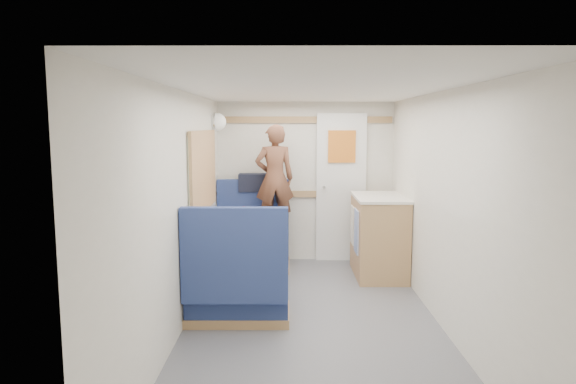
{
  "coord_description": "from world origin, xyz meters",
  "views": [
    {
      "loc": [
        -0.2,
        -4.18,
        1.71
      ],
      "look_at": [
        -0.21,
        0.9,
        1.05
      ],
      "focal_mm": 32.0,
      "sensor_mm": 36.0,
      "label": 1
    }
  ],
  "objects_px": {
    "tumbler_mid": "(241,214)",
    "tumbler_right": "(255,217)",
    "bench_far": "(252,243)",
    "orange_fruit": "(266,222)",
    "dome_light": "(218,122)",
    "pepper_grinder": "(240,218)",
    "person": "(275,178)",
    "bench_near": "(238,288)",
    "beer_glass": "(259,216)",
    "cheese_block": "(243,224)",
    "duffel_bag": "(257,182)",
    "tray": "(265,228)",
    "galley_counter": "(379,235)",
    "bread_loaf": "(268,214)",
    "wine_glass": "(243,210)",
    "salt_grinder": "(240,217)",
    "dinette_table": "(246,237)",
    "tumbler_left": "(221,222)"
  },
  "relations": [
    {
      "from": "tumbler_left",
      "to": "bread_loaf",
      "type": "height_order",
      "value": "tumbler_left"
    },
    {
      "from": "tray",
      "to": "bench_far",
      "type": "bearing_deg",
      "value": 100.26
    },
    {
      "from": "cheese_block",
      "to": "tumbler_right",
      "type": "height_order",
      "value": "tumbler_right"
    },
    {
      "from": "tray",
      "to": "cheese_block",
      "type": "height_order",
      "value": "cheese_block"
    },
    {
      "from": "bread_loaf",
      "to": "wine_glass",
      "type": "bearing_deg",
      "value": -138.06
    },
    {
      "from": "galley_counter",
      "to": "person",
      "type": "height_order",
      "value": "person"
    },
    {
      "from": "duffel_bag",
      "to": "tray",
      "type": "distance_m",
      "value": 1.49
    },
    {
      "from": "cheese_block",
      "to": "bench_near",
      "type": "bearing_deg",
      "value": -89.7
    },
    {
      "from": "tray",
      "to": "tumbler_right",
      "type": "xyz_separation_m",
      "value": [
        -0.12,
        0.32,
        0.05
      ]
    },
    {
      "from": "cheese_block",
      "to": "tumbler_mid",
      "type": "xyz_separation_m",
      "value": [
        -0.07,
        0.42,
        0.02
      ]
    },
    {
      "from": "dome_light",
      "to": "salt_grinder",
      "type": "distance_m",
      "value": 1.31
    },
    {
      "from": "bench_near",
      "to": "person",
      "type": "height_order",
      "value": "person"
    },
    {
      "from": "tray",
      "to": "orange_fruit",
      "type": "relative_size",
      "value": 4.73
    },
    {
      "from": "bench_near",
      "to": "person",
      "type": "xyz_separation_m",
      "value": [
        0.27,
        1.74,
        0.79
      ]
    },
    {
      "from": "bench_near",
      "to": "wine_glass",
      "type": "bearing_deg",
      "value": 91.52
    },
    {
      "from": "galley_counter",
      "to": "wine_glass",
      "type": "distance_m",
      "value": 1.63
    },
    {
      "from": "bench_far",
      "to": "galley_counter",
      "type": "height_order",
      "value": "bench_far"
    },
    {
      "from": "person",
      "to": "tray",
      "type": "distance_m",
      "value": 1.27
    },
    {
      "from": "galley_counter",
      "to": "pepper_grinder",
      "type": "relative_size",
      "value": 10.65
    },
    {
      "from": "galley_counter",
      "to": "person",
      "type": "relative_size",
      "value": 0.72
    },
    {
      "from": "duffel_bag",
      "to": "tumbler_mid",
      "type": "height_order",
      "value": "duffel_bag"
    },
    {
      "from": "person",
      "to": "pepper_grinder",
      "type": "xyz_separation_m",
      "value": [
        -0.33,
        -0.84,
        -0.32
      ]
    },
    {
      "from": "wine_glass",
      "to": "bread_loaf",
      "type": "distance_m",
      "value": 0.34
    },
    {
      "from": "dinette_table",
      "to": "bench_near",
      "type": "bearing_deg",
      "value": -90.0
    },
    {
      "from": "cheese_block",
      "to": "pepper_grinder",
      "type": "distance_m",
      "value": 0.29
    },
    {
      "from": "wine_glass",
      "to": "salt_grinder",
      "type": "relative_size",
      "value": 1.71
    },
    {
      "from": "dome_light",
      "to": "orange_fruit",
      "type": "xyz_separation_m",
      "value": [
        0.61,
        -1.15,
        -0.97
      ]
    },
    {
      "from": "orange_fruit",
      "to": "bread_loaf",
      "type": "distance_m",
      "value": 0.54
    },
    {
      "from": "galley_counter",
      "to": "dinette_table",
      "type": "bearing_deg",
      "value": -159.46
    },
    {
      "from": "orange_fruit",
      "to": "beer_glass",
      "type": "bearing_deg",
      "value": 102.48
    },
    {
      "from": "tray",
      "to": "salt_grinder",
      "type": "bearing_deg",
      "value": 125.74
    },
    {
      "from": "bench_far",
      "to": "tumbler_mid",
      "type": "height_order",
      "value": "bench_far"
    },
    {
      "from": "galley_counter",
      "to": "tumbler_mid",
      "type": "xyz_separation_m",
      "value": [
        -1.54,
        -0.37,
        0.31
      ]
    },
    {
      "from": "duffel_bag",
      "to": "orange_fruit",
      "type": "bearing_deg",
      "value": -83.99
    },
    {
      "from": "bench_far",
      "to": "beer_glass",
      "type": "relative_size",
      "value": 11.18
    },
    {
      "from": "galley_counter",
      "to": "bread_loaf",
      "type": "distance_m",
      "value": 1.32
    },
    {
      "from": "dinette_table",
      "to": "salt_grinder",
      "type": "bearing_deg",
      "value": 141.44
    },
    {
      "from": "bench_far",
      "to": "bench_near",
      "type": "relative_size",
      "value": 1.0
    },
    {
      "from": "tray",
      "to": "salt_grinder",
      "type": "height_order",
      "value": "salt_grinder"
    },
    {
      "from": "tumbler_mid",
      "to": "tumbler_right",
      "type": "bearing_deg",
      "value": -48.18
    },
    {
      "from": "pepper_grinder",
      "to": "bread_loaf",
      "type": "xyz_separation_m",
      "value": [
        0.28,
        0.2,
        0.01
      ]
    },
    {
      "from": "tumbler_left",
      "to": "salt_grinder",
      "type": "distance_m",
      "value": 0.33
    },
    {
      "from": "cheese_block",
      "to": "wine_glass",
      "type": "relative_size",
      "value": 0.56
    },
    {
      "from": "bench_far",
      "to": "tray",
      "type": "distance_m",
      "value": 1.29
    },
    {
      "from": "dome_light",
      "to": "pepper_grinder",
      "type": "bearing_deg",
      "value": -67.71
    },
    {
      "from": "dome_light",
      "to": "bench_far",
      "type": "bearing_deg",
      "value": 2.12
    },
    {
      "from": "person",
      "to": "pepper_grinder",
      "type": "height_order",
      "value": "person"
    },
    {
      "from": "orange_fruit",
      "to": "tumbler_right",
      "type": "xyz_separation_m",
      "value": [
        -0.12,
        0.29,
        -0.0
      ]
    },
    {
      "from": "bench_far",
      "to": "salt_grinder",
      "type": "distance_m",
      "value": 0.94
    },
    {
      "from": "bench_far",
      "to": "dome_light",
      "type": "distance_m",
      "value": 1.5
    }
  ]
}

